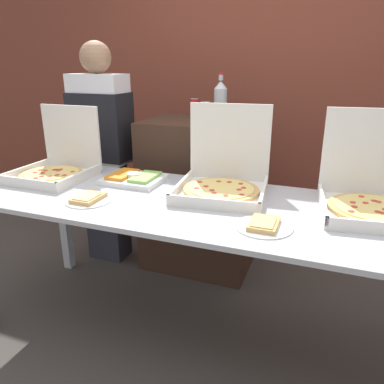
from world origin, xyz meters
The scene contains 14 objects.
ground_plane centered at (0.00, 0.00, 0.00)m, with size 16.00×16.00×0.00m, color #423D38.
brick_wall_behind centered at (0.00, 1.70, 1.40)m, with size 10.00×0.06×2.80m.
buffet_table centered at (0.00, 0.00, 0.73)m, with size 2.40×0.84×0.82m.
pizza_box_near_right centered at (-0.93, 0.11, 0.90)m, with size 0.42×0.44×0.42m.
pizza_box_far_left centered at (0.11, 0.20, 0.90)m, with size 0.51×0.52×0.46m.
pizza_box_far_right centered at (0.85, 0.19, 0.91)m, with size 0.52×0.53×0.46m.
paper_plate_front_center centered at (0.40, -0.19, 0.84)m, with size 0.25×0.25×0.03m.
paper_plate_front_right centered at (-0.50, -0.18, 0.84)m, with size 0.24×0.24×0.03m.
veggie_tray centered at (-0.44, 0.18, 0.85)m, with size 0.33×0.28×0.05m.
sideboard_podium centered at (-0.24, 0.82, 0.56)m, with size 0.79×0.58×1.11m.
soda_bottle centered at (-0.12, 0.87, 1.25)m, with size 0.09×0.09×0.32m.
soda_can_silver centered at (-0.23, 0.87, 1.17)m, with size 0.07×0.07×0.12m.
soda_can_colored centered at (-0.38, 1.05, 1.17)m, with size 0.07×0.07×0.12m.
person_server_vest centered at (-0.95, 0.64, 0.92)m, with size 0.42×0.24×1.64m.
Camera 1 is at (0.63, -1.68, 1.50)m, focal length 35.00 mm.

